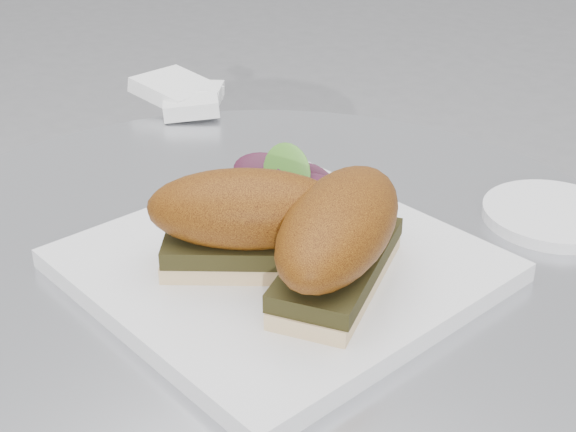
{
  "coord_description": "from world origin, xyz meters",
  "views": [
    {
      "loc": [
        0.34,
        -0.45,
        1.07
      ],
      "look_at": [
        0.02,
        0.03,
        0.77
      ],
      "focal_mm": 50.0,
      "sensor_mm": 36.0,
      "label": 1
    }
  ],
  "objects_px": {
    "saucer": "(553,215)",
    "sandwich_right": "(339,236)",
    "plate": "(280,265)",
    "sandwich_left": "(247,219)"
  },
  "relations": [
    {
      "from": "saucer",
      "to": "sandwich_right",
      "type": "bearing_deg",
      "value": -112.66
    },
    {
      "from": "saucer",
      "to": "plate",
      "type": "bearing_deg",
      "value": -125.48
    },
    {
      "from": "plate",
      "to": "sandwich_right",
      "type": "xyz_separation_m",
      "value": [
        0.06,
        -0.01,
        0.05
      ]
    },
    {
      "from": "plate",
      "to": "saucer",
      "type": "relative_size",
      "value": 2.28
    },
    {
      "from": "sandwich_left",
      "to": "sandwich_right",
      "type": "bearing_deg",
      "value": -18.8
    },
    {
      "from": "plate",
      "to": "sandwich_right",
      "type": "bearing_deg",
      "value": -9.3
    },
    {
      "from": "plate",
      "to": "saucer",
      "type": "height_order",
      "value": "plate"
    },
    {
      "from": "plate",
      "to": "sandwich_right",
      "type": "distance_m",
      "value": 0.08
    },
    {
      "from": "plate",
      "to": "sandwich_left",
      "type": "distance_m",
      "value": 0.06
    },
    {
      "from": "sandwich_left",
      "to": "sandwich_right",
      "type": "height_order",
      "value": "same"
    }
  ]
}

